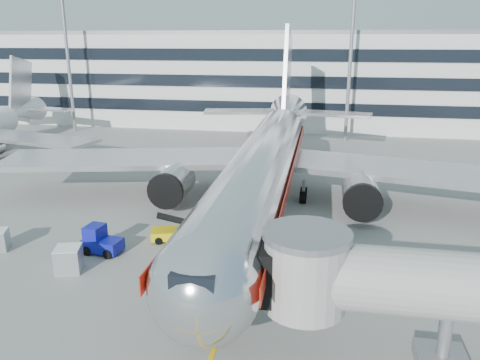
% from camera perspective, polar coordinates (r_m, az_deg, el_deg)
% --- Properties ---
extents(ground, '(180.00, 180.00, 0.00)m').
position_cam_1_polar(ground, '(31.21, 0.46, -10.62)').
color(ground, gray).
rests_on(ground, ground).
extents(lead_in_line, '(0.25, 70.00, 0.01)m').
position_cam_1_polar(lead_in_line, '(40.24, 2.86, -4.12)').
color(lead_in_line, yellow).
rests_on(lead_in_line, ground).
extents(main_jet, '(50.95, 48.70, 16.06)m').
position_cam_1_polar(main_jet, '(40.58, 3.26, 2.33)').
color(main_jet, silver).
rests_on(main_jet, ground).
extents(terminal, '(150.00, 24.25, 15.60)m').
position_cam_1_polar(terminal, '(85.62, 7.16, 12.33)').
color(terminal, silver).
rests_on(terminal, ground).
extents(light_mast_west, '(2.40, 1.20, 25.45)m').
position_cam_1_polar(light_mast_west, '(79.82, -20.50, 16.20)').
color(light_mast_west, gray).
rests_on(light_mast_west, ground).
extents(light_mast_centre, '(2.40, 1.20, 25.45)m').
position_cam_1_polar(light_mast_centre, '(69.37, 13.49, 16.83)').
color(light_mast_centre, gray).
rests_on(light_mast_centre, ground).
extents(belt_loader, '(4.46, 2.61, 2.08)m').
position_cam_1_polar(belt_loader, '(35.27, -7.39, -6.34)').
color(belt_loader, '#DCBC09').
rests_on(belt_loader, ground).
extents(baggage_tug, '(2.82, 2.01, 1.98)m').
position_cam_1_polar(baggage_tug, '(34.31, -16.66, -7.14)').
color(baggage_tug, '#0D1396').
rests_on(baggage_tug, ground).
extents(cargo_container_front, '(1.93, 1.93, 1.65)m').
position_cam_1_polar(cargo_container_front, '(32.36, -20.16, -9.05)').
color(cargo_container_front, '#B3B6BB').
rests_on(cargo_container_front, ground).
extents(ramp_worker, '(0.80, 0.74, 1.83)m').
position_cam_1_polar(ramp_worker, '(34.78, -16.79, -6.72)').
color(ramp_worker, '#A2EC18').
rests_on(ramp_worker, ground).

